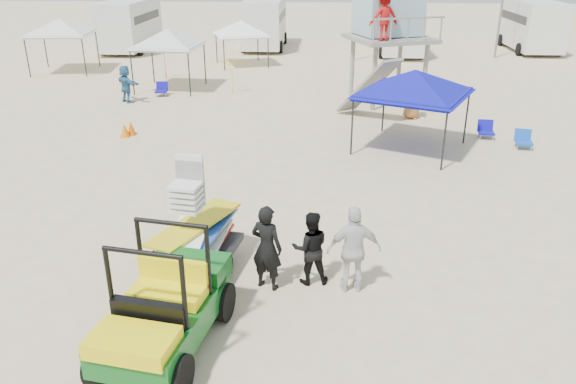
# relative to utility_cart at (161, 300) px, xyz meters

# --- Properties ---
(ground) EXTENTS (140.00, 140.00, 0.00)m
(ground) POSITION_rel_utility_cart_xyz_m (1.32, 0.88, -0.99)
(ground) COLOR beige
(ground) RESTS_ON ground
(utility_cart) EXTENTS (1.84, 2.99, 2.13)m
(utility_cart) POSITION_rel_utility_cart_xyz_m (0.00, 0.00, 0.00)
(utility_cart) COLOR #0D5719
(utility_cart) RESTS_ON ground
(surf_trailer) EXTENTS (1.75, 2.74, 2.32)m
(surf_trailer) POSITION_rel_utility_cart_xyz_m (0.01, 2.34, -0.04)
(surf_trailer) COLOR black
(surf_trailer) RESTS_ON ground
(man_left) EXTENTS (0.76, 0.64, 1.79)m
(man_left) POSITION_rel_utility_cart_xyz_m (1.52, 2.04, -0.10)
(man_left) COLOR black
(man_left) RESTS_ON ground
(man_mid) EXTENTS (0.83, 0.69, 1.56)m
(man_mid) POSITION_rel_utility_cart_xyz_m (2.37, 2.29, -0.21)
(man_mid) COLOR black
(man_mid) RESTS_ON ground
(man_right) EXTENTS (1.11, 0.59, 1.81)m
(man_right) POSITION_rel_utility_cart_xyz_m (3.22, 2.04, -0.08)
(man_right) COLOR silver
(man_right) RESTS_ON ground
(lifeguard_tower) EXTENTS (4.16, 4.16, 5.17)m
(lifeguard_tower) POSITION_rel_utility_cart_xyz_m (5.22, 17.65, 2.86)
(lifeguard_tower) COLOR gray
(lifeguard_tower) RESTS_ON ground
(canopy_blue) EXTENTS (4.22, 4.22, 3.10)m
(canopy_blue) POSITION_rel_utility_cart_xyz_m (5.50, 10.93, 1.57)
(canopy_blue) COLOR black
(canopy_blue) RESTS_ON ground
(canopy_white_a) EXTENTS (3.07, 3.07, 3.28)m
(canopy_white_a) POSITION_rel_utility_cart_xyz_m (-4.93, 19.31, 1.74)
(canopy_white_a) COLOR black
(canopy_white_a) RESTS_ON ground
(canopy_white_b) EXTENTS (3.51, 3.51, 3.28)m
(canopy_white_b) POSITION_rel_utility_cart_xyz_m (-11.95, 23.25, 1.74)
(canopy_white_b) COLOR black
(canopy_white_b) RESTS_ON ground
(canopy_white_c) EXTENTS (3.49, 3.49, 2.96)m
(canopy_white_c) POSITION_rel_utility_cart_xyz_m (-2.36, 25.79, 1.43)
(canopy_white_c) COLOR black
(canopy_white_c) RESTS_ON ground
(umbrella_a) EXTENTS (2.36, 2.39, 1.71)m
(umbrella_a) POSITION_rel_utility_cart_xyz_m (-5.91, 21.82, -0.14)
(umbrella_a) COLOR #AA1213
(umbrella_a) RESTS_ON ground
(umbrella_b) EXTENTS (2.53, 2.55, 1.75)m
(umbrella_b) POSITION_rel_utility_cart_xyz_m (-1.77, 18.56, -0.12)
(umbrella_b) COLOR yellow
(umbrella_b) RESTS_ON ground
(cone_near) EXTENTS (0.34, 0.34, 0.50)m
(cone_near) POSITION_rel_utility_cart_xyz_m (-4.50, 11.88, -0.74)
(cone_near) COLOR #D55806
(cone_near) RESTS_ON ground
(cone_far) EXTENTS (0.34, 0.34, 0.50)m
(cone_far) POSITION_rel_utility_cart_xyz_m (-4.65, 11.62, -0.74)
(cone_far) COLOR orange
(cone_far) RESTS_ON ground
(beach_chair_a) EXTENTS (0.60, 0.64, 0.64)m
(beach_chair_a) POSITION_rel_utility_cart_xyz_m (-5.04, 17.95, -0.68)
(beach_chair_a) COLOR #110E99
(beach_chair_a) RESTS_ON ground
(beach_chair_b) EXTENTS (0.62, 0.66, 0.64)m
(beach_chair_b) POSITION_rel_utility_cart_xyz_m (9.42, 11.27, -0.68)
(beach_chair_b) COLOR #1148B9
(beach_chair_b) RESTS_ON ground
(beach_chair_c) EXTENTS (0.58, 0.62, 0.64)m
(beach_chair_c) POSITION_rel_utility_cart_xyz_m (8.43, 12.37, -0.68)
(beach_chair_c) COLOR #100EA0
(beach_chair_c) RESTS_ON ground
(rv_far_left) EXTENTS (2.64, 6.80, 3.25)m
(rv_far_left) POSITION_rel_utility_cart_xyz_m (-10.68, 30.87, 0.81)
(rv_far_left) COLOR silver
(rv_far_left) RESTS_ON ground
(rv_mid_left) EXTENTS (2.65, 6.50, 3.25)m
(rv_mid_left) POSITION_rel_utility_cart_xyz_m (-1.68, 32.37, 0.81)
(rv_mid_left) COLOR silver
(rv_mid_left) RESTS_ON ground
(rv_mid_right) EXTENTS (2.64, 7.00, 3.25)m
(rv_mid_right) POSITION_rel_utility_cart_xyz_m (7.32, 30.87, 0.81)
(rv_mid_right) COLOR silver
(rv_mid_right) RESTS_ON ground
(rv_far_right) EXTENTS (2.64, 6.60, 3.25)m
(rv_far_right) POSITION_rel_utility_cart_xyz_m (16.32, 32.37, 0.81)
(rv_far_right) COLOR silver
(rv_far_right) RESTS_ON ground
(distant_beachgoers) EXTENTS (13.54, 2.90, 1.75)m
(distant_beachgoers) POSITION_rel_utility_cart_xyz_m (-1.20, 15.88, -0.15)
(distant_beachgoers) COLOR #AC6A31
(distant_beachgoers) RESTS_ON ground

